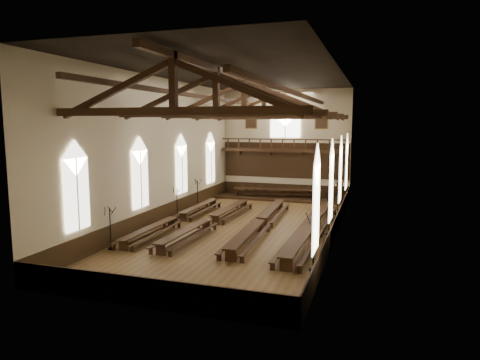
# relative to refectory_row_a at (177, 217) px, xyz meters

# --- Properties ---
(ground) EXTENTS (26.00, 26.00, 0.00)m
(ground) POSITION_rel_refectory_row_a_xyz_m (4.68, 0.39, -0.49)
(ground) COLOR brown
(ground) RESTS_ON ground
(room_walls) EXTENTS (26.00, 26.00, 26.00)m
(room_walls) POSITION_rel_refectory_row_a_xyz_m (4.68, 0.39, 5.97)
(room_walls) COLOR #C1AC91
(room_walls) RESTS_ON ground
(wainscot_band) EXTENTS (12.00, 26.00, 1.20)m
(wainscot_band) POSITION_rel_refectory_row_a_xyz_m (4.68, 0.39, 0.11)
(wainscot_band) COLOR #30200E
(wainscot_band) RESTS_ON ground
(side_windows) EXTENTS (11.85, 19.80, 4.50)m
(side_windows) POSITION_rel_refectory_row_a_xyz_m (4.68, 0.39, 3.25)
(side_windows) COLOR white
(side_windows) RESTS_ON room_walls
(end_window) EXTENTS (2.80, 0.12, 3.80)m
(end_window) POSITION_rel_refectory_row_a_xyz_m (4.68, 13.29, 6.74)
(end_window) COLOR white
(end_window) RESTS_ON room_walls
(minstrels_gallery) EXTENTS (11.80, 1.24, 3.70)m
(minstrels_gallery) POSITION_rel_refectory_row_a_xyz_m (4.68, 13.05, 3.42)
(minstrels_gallery) COLOR #331B10
(minstrels_gallery) RESTS_ON room_walls
(portraits) EXTENTS (7.75, 0.09, 1.45)m
(portraits) POSITION_rel_refectory_row_a_xyz_m (4.68, 13.29, 6.61)
(portraits) COLOR brown
(portraits) RESTS_ON room_walls
(roof_trusses) EXTENTS (11.70, 25.70, 2.80)m
(roof_trusses) POSITION_rel_refectory_row_a_xyz_m (4.68, 0.39, 7.73)
(roof_trusses) COLOR #331B10
(roof_trusses) RESTS_ON room_walls
(refectory_row_a) EXTENTS (1.41, 13.64, 0.67)m
(refectory_row_a) POSITION_rel_refectory_row_a_xyz_m (0.00, 0.00, 0.00)
(refectory_row_a) COLOR #331B10
(refectory_row_a) RESTS_ON ground
(refectory_row_b) EXTENTS (1.63, 13.95, 0.70)m
(refectory_row_b) POSITION_rel_refectory_row_a_xyz_m (2.49, 0.01, 0.02)
(refectory_row_b) COLOR #331B10
(refectory_row_b) RESTS_ON ground
(refectory_row_c) EXTENTS (1.78, 14.37, 0.74)m
(refectory_row_c) POSITION_rel_refectory_row_a_xyz_m (5.82, 0.33, 0.05)
(refectory_row_c) COLOR #331B10
(refectory_row_c) RESTS_ON ground
(refectory_row_d) EXTENTS (1.72, 14.75, 0.78)m
(refectory_row_d) POSITION_rel_refectory_row_a_xyz_m (9.18, -0.04, 0.09)
(refectory_row_d) COLOR #331B10
(refectory_row_d) RESTS_ON ground
(dais) EXTENTS (11.40, 2.84, 0.19)m
(dais) POSITION_rel_refectory_row_a_xyz_m (4.32, 11.79, -0.39)
(dais) COLOR #30200E
(dais) RESTS_ON ground
(high_table) EXTENTS (8.14, 1.86, 0.76)m
(high_table) POSITION_rel_refectory_row_a_xyz_m (4.32, 11.79, 0.34)
(high_table) COLOR #331B10
(high_table) RESTS_ON dais
(high_chairs) EXTENTS (7.60, 0.41, 0.91)m
(high_chairs) POSITION_rel_refectory_row_a_xyz_m (4.32, 12.57, 0.20)
(high_chairs) COLOR #331B10
(high_chairs) RESTS_ON dais
(candelabrum_left_near) EXTENTS (0.66, 0.74, 2.41)m
(candelabrum_left_near) POSITION_rel_refectory_row_a_xyz_m (-0.87, -6.47, 0.25)
(candelabrum_left_near) COLOR black
(candelabrum_left_near) RESTS_ON ground
(candelabrum_left_mid) EXTENTS (0.67, 0.69, 2.29)m
(candelabrum_left_mid) POSITION_rel_refectory_row_a_xyz_m (-0.87, 1.76, 0.21)
(candelabrum_left_mid) COLOR black
(candelabrum_left_mid) RESTS_ON ground
(candelabrum_left_far) EXTENTS (0.72, 0.71, 2.42)m
(candelabrum_left_far) POSITION_rel_refectory_row_a_xyz_m (-0.87, 5.52, 0.25)
(candelabrum_left_far) COLOR black
(candelabrum_left_far) RESTS_ON ground
(candelabrum_right_near) EXTENTS (0.85, 0.79, 2.80)m
(candelabrum_right_near) POSITION_rel_refectory_row_a_xyz_m (10.23, -6.54, 0.36)
(candelabrum_right_near) COLOR black
(candelabrum_right_near) RESTS_ON ground
(candelabrum_right_mid) EXTENTS (0.74, 0.82, 2.69)m
(candelabrum_right_mid) POSITION_rel_refectory_row_a_xyz_m (10.23, 0.30, 0.33)
(candelabrum_right_mid) COLOR black
(candelabrum_right_mid) RESTS_ON ground
(candelabrum_right_far) EXTENTS (0.81, 0.80, 2.73)m
(candelabrum_right_far) POSITION_rel_refectory_row_a_xyz_m (10.23, 6.43, 0.34)
(candelabrum_right_far) COLOR black
(candelabrum_right_far) RESTS_ON ground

